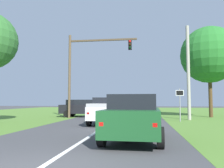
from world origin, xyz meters
TOP-DOWN VIEW (x-y plane):
  - ground_plane at (0.00, 9.20)m, footprint 120.00×120.00m
  - red_suv_near at (2.01, 4.64)m, footprint 2.36×4.78m
  - pickup_truck_lead at (-0.09, 11.25)m, footprint 2.20×5.60m
  - traffic_light at (-3.03, 16.55)m, footprint 6.57×0.40m
  - keep_moving_sign at (5.16, 13.77)m, footprint 0.60×0.09m
  - oak_tree_right at (8.90, 19.18)m, footprint 5.62×5.62m
  - crossing_suv_far at (-3.61, 17.91)m, footprint 4.65×2.03m
  - utility_pole_right at (6.17, 15.52)m, footprint 0.28×0.28m

SIDE VIEW (x-z plane):
  - ground_plane at x=0.00m, z-range 0.00..0.00m
  - crossing_suv_far at x=-3.61m, z-range 0.05..1.77m
  - pickup_truck_lead at x=-0.09m, z-range 0.04..1.85m
  - red_suv_near at x=2.01m, z-range 0.06..1.87m
  - keep_moving_sign at x=5.16m, z-range 0.36..2.91m
  - utility_pole_right at x=6.17m, z-range 0.00..8.06m
  - traffic_light at x=-3.03m, z-range 1.19..9.14m
  - oak_tree_right at x=8.90m, z-range 1.68..10.68m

